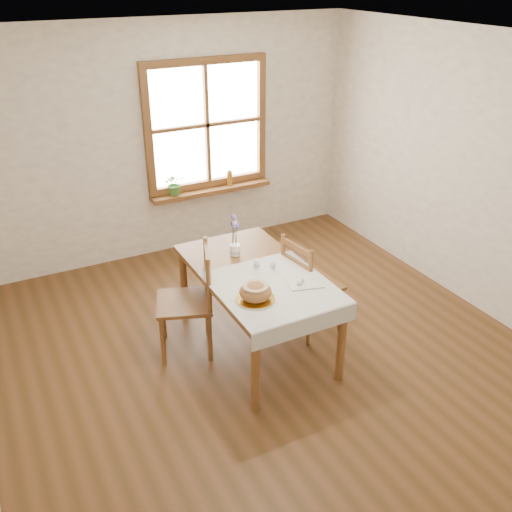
{
  "coord_description": "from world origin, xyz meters",
  "views": [
    {
      "loc": [
        -1.95,
        -3.45,
        3.09
      ],
      "look_at": [
        0.0,
        0.3,
        0.9
      ],
      "focal_mm": 40.0,
      "sensor_mm": 36.0,
      "label": 1
    }
  ],
  "objects": [
    {
      "name": "ground",
      "position": [
        0.0,
        0.0,
        0.0
      ],
      "size": [
        5.0,
        5.0,
        0.0
      ],
      "primitive_type": "plane",
      "color": "brown",
      "rests_on": "ground"
    },
    {
      "name": "room_walls",
      "position": [
        0.0,
        0.0,
        1.71
      ],
      "size": [
        4.6,
        5.1,
        2.65
      ],
      "color": "white",
      "rests_on": "ground"
    },
    {
      "name": "window",
      "position": [
        0.5,
        2.47,
        1.45
      ],
      "size": [
        1.46,
        0.08,
        1.46
      ],
      "color": "brown",
      "rests_on": "ground"
    },
    {
      "name": "window_sill",
      "position": [
        0.5,
        2.4,
        0.69
      ],
      "size": [
        1.46,
        0.2,
        0.05
      ],
      "color": "brown",
      "rests_on": "ground"
    },
    {
      "name": "dining_table",
      "position": [
        0.0,
        0.3,
        0.66
      ],
      "size": [
        0.9,
        1.6,
        0.75
      ],
      "color": "brown",
      "rests_on": "ground"
    },
    {
      "name": "table_linen",
      "position": [
        0.0,
        -0.0,
        0.76
      ],
      "size": [
        0.91,
        0.99,
        0.01
      ],
      "primitive_type": "cube",
      "color": "silver",
      "rests_on": "dining_table"
    },
    {
      "name": "chair_left",
      "position": [
        -0.58,
        0.53,
        0.5
      ],
      "size": [
        0.62,
        0.6,
        1.0
      ],
      "primitive_type": null,
      "rotation": [
        0.0,
        0.0,
        -1.92
      ],
      "color": "brown",
      "rests_on": "ground"
    },
    {
      "name": "chair_right",
      "position": [
        0.58,
        0.3,
        0.48
      ],
      "size": [
        0.52,
        0.5,
        0.96
      ],
      "primitive_type": null,
      "rotation": [
        0.0,
        0.0,
        1.7
      ],
      "color": "brown",
      "rests_on": "ground"
    },
    {
      "name": "bread_plate",
      "position": [
        -0.22,
        -0.12,
        0.77
      ],
      "size": [
        0.37,
        0.37,
        0.02
      ],
      "primitive_type": "cylinder",
      "rotation": [
        0.0,
        0.0,
        -0.33
      ],
      "color": "white",
      "rests_on": "table_linen"
    },
    {
      "name": "bread_loaf",
      "position": [
        -0.22,
        -0.12,
        0.85
      ],
      "size": [
        0.25,
        0.25,
        0.14
      ],
      "primitive_type": "ellipsoid",
      "color": "#A4623A",
      "rests_on": "bread_plate"
    },
    {
      "name": "egg_napkin",
      "position": [
        0.26,
        -0.06,
        0.77
      ],
      "size": [
        0.33,
        0.3,
        0.01
      ],
      "primitive_type": "cube",
      "rotation": [
        0.0,
        0.0,
        -0.27
      ],
      "color": "silver",
      "rests_on": "table_linen"
    },
    {
      "name": "eggs",
      "position": [
        0.26,
        -0.06,
        0.8
      ],
      "size": [
        0.26,
        0.24,
        0.05
      ],
      "primitive_type": null,
      "rotation": [
        0.0,
        0.0,
        -0.27
      ],
      "color": "white",
      "rests_on": "egg_napkin"
    },
    {
      "name": "salt_shaker",
      "position": [
        0.02,
        0.32,
        0.81
      ],
      "size": [
        0.07,
        0.07,
        0.1
      ],
      "primitive_type": "cylinder",
      "rotation": [
        0.0,
        0.0,
        0.36
      ],
      "color": "white",
      "rests_on": "table_linen"
    },
    {
      "name": "pepper_shaker",
      "position": [
        0.14,
        0.25,
        0.8
      ],
      "size": [
        0.05,
        0.05,
        0.08
      ],
      "primitive_type": "cylinder",
      "rotation": [
        0.0,
        0.0,
        0.1
      ],
      "color": "white",
      "rests_on": "table_linen"
    },
    {
      "name": "flower_vase",
      "position": [
        -0.03,
        0.65,
        0.8
      ],
      "size": [
        0.1,
        0.1,
        0.1
      ],
      "primitive_type": "cylinder",
      "rotation": [
        0.0,
        0.0,
        -0.06
      ],
      "color": "white",
      "rests_on": "dining_table"
    },
    {
      "name": "lavender_bouquet",
      "position": [
        -0.03,
        0.65,
        1.0
      ],
      "size": [
        0.16,
        0.16,
        0.3
      ],
      "primitive_type": null,
      "color": "#655393",
      "rests_on": "flower_vase"
    },
    {
      "name": "potted_plant",
      "position": [
        0.05,
        2.4,
        0.82
      ],
      "size": [
        0.26,
        0.28,
        0.2
      ],
      "primitive_type": "imported",
      "rotation": [
        0.0,
        0.0,
        -0.12
      ],
      "color": "#3C6D2B",
      "rests_on": "window_sill"
    },
    {
      "name": "amber_bottle",
      "position": [
        0.74,
        2.4,
        0.81
      ],
      "size": [
        0.08,
        0.08,
        0.19
      ],
      "primitive_type": "cylinder",
      "rotation": [
        0.0,
        0.0,
        0.34
      ],
      "color": "#B17620",
      "rests_on": "window_sill"
    }
  ]
}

